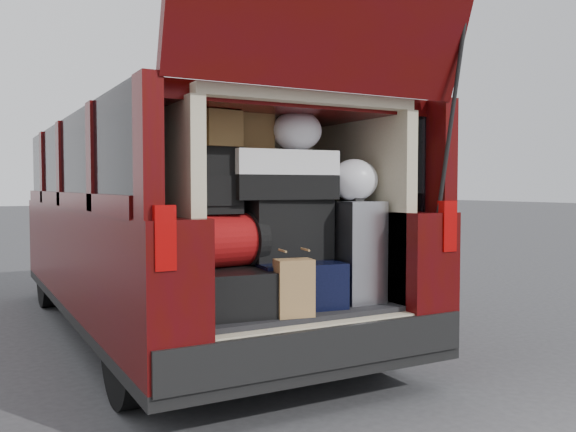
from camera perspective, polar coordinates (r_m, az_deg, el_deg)
name	(u,v)px	position (r m, az deg, el deg)	size (l,w,h in m)	color
ground	(293,403)	(3.69, 0.48, -17.09)	(80.00, 80.00, 0.00)	#363639
minivan	(185,227)	(5.18, -9.57, -1.07)	(1.90, 5.35, 2.77)	black
load_floor	(271,345)	(3.84, -1.57, -11.99)	(1.24, 1.05, 0.55)	black
black_hardshell	(222,290)	(3.47, -6.19, -6.90)	(0.45, 0.61, 0.25)	black
navy_hardshell	(290,281)	(3.69, 0.20, -6.14)	(0.50, 0.61, 0.26)	black
silver_roller	(351,250)	(3.80, 5.95, -3.23)	(0.26, 0.41, 0.62)	white
kraft_bag	(294,288)	(3.32, 0.56, -6.74)	(0.20, 0.13, 0.31)	#9C7146
red_duffel	(220,240)	(3.48, -6.36, -2.29)	(0.47, 0.31, 0.31)	#9D0E0E
black_soft_case	(286,229)	(3.68, -0.19, -1.24)	(0.50, 0.30, 0.36)	black
backpack	(217,180)	(3.45, -6.67, 3.32)	(0.26, 0.16, 0.38)	black
twotone_duffel	(279,175)	(3.64, -0.86, 3.85)	(0.64, 0.33, 0.29)	white
grocery_sack_lower	(218,129)	(3.45, -6.54, 8.10)	(0.22, 0.18, 0.20)	brown
grocery_sack_upper	(251,132)	(3.66, -3.51, 7.87)	(0.23, 0.18, 0.23)	brown
plastic_bag_center	(297,131)	(3.69, 0.84, 7.97)	(0.30, 0.28, 0.24)	white
plastic_bag_right	(354,180)	(3.76, 6.22, 3.37)	(0.30, 0.28, 0.26)	white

